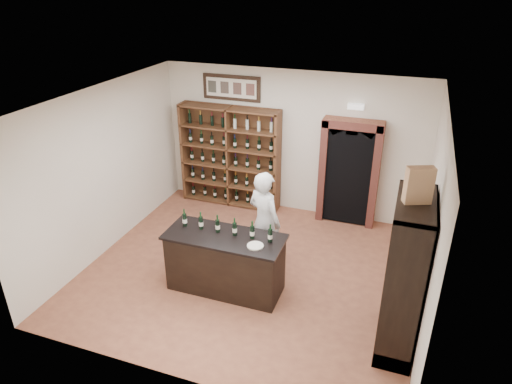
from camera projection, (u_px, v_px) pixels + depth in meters
floor at (250, 270)px, 7.95m from camera, size 5.50×5.50×0.00m
ceiling at (249, 100)px, 6.64m from camera, size 5.50×5.50×0.00m
wall_back at (291, 143)px, 9.42m from camera, size 5.50×0.04×3.00m
wall_left at (105, 170)px, 8.12m from camera, size 0.04×5.00×3.00m
wall_right at (431, 221)px, 6.47m from camera, size 0.04×5.00×3.00m
wine_shelf at (231, 156)px, 9.84m from camera, size 2.20×0.38×2.20m
framed_picture at (232, 88)px, 9.32m from camera, size 1.25×0.04×0.52m
arched_doorway at (349, 170)px, 9.05m from camera, size 1.17×0.35×2.17m
emergency_light at (356, 107)px, 8.58m from camera, size 0.30×0.10×0.10m
tasting_counter at (225, 263)px, 7.28m from camera, size 1.88×0.78×1.00m
counter_bottle_0 at (185, 220)px, 7.30m from camera, size 0.07×0.07×0.30m
counter_bottle_1 at (201, 223)px, 7.21m from camera, size 0.07×0.07×0.30m
counter_bottle_2 at (218, 226)px, 7.13m from camera, size 0.07×0.07×0.30m
counter_bottle_3 at (235, 229)px, 7.04m from camera, size 0.07×0.07×0.30m
counter_bottle_4 at (252, 232)px, 6.95m from camera, size 0.07×0.07×0.30m
counter_bottle_5 at (270, 235)px, 6.87m from camera, size 0.07×0.07×0.30m
side_cabinet at (404, 298)px, 6.10m from camera, size 0.48×1.20×2.20m
shopkeeper at (264, 222)px, 7.67m from camera, size 0.78×0.67×1.80m
plate at (255, 246)px, 6.79m from camera, size 0.25×0.25×0.02m
wine_crate at (419, 185)px, 5.36m from camera, size 0.35×0.24×0.46m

